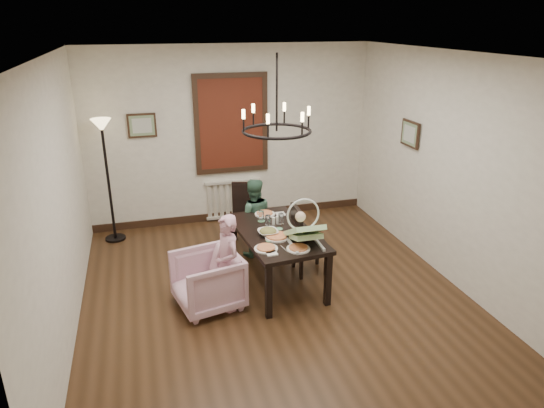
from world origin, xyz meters
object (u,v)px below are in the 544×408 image
chair_far (245,216)px  elderly_woman (228,271)px  dining_table (276,237)px  baby_bouncer (304,229)px  seated_man (253,224)px  drinking_glass (268,221)px  chair_right (310,239)px  floor_lamp (109,183)px  armchair (207,281)px

chair_far → elderly_woman: bearing=-90.8°
dining_table → baby_bouncer: size_ratio=2.80×
seated_man → drinking_glass: 0.71m
chair_far → chair_right: bearing=-39.2°
seated_man → floor_lamp: 2.23m
baby_bouncer → elderly_woman: bearing=179.5°
chair_right → armchair: (-1.41, -0.46, -0.14)m
seated_man → drinking_glass: bearing=101.6°
drinking_glass → chair_far: bearing=95.0°
dining_table → seated_man: (-0.09, 0.83, -0.16)m
elderly_woman → chair_far: bearing=144.6°
drinking_glass → armchair: bearing=-149.6°
chair_right → drinking_glass: (-0.55, 0.04, 0.31)m
chair_far → drinking_glass: chair_far is taller
chair_right → baby_bouncer: baby_bouncer is taller
chair_right → dining_table: bearing=107.9°
chair_far → floor_lamp: bearing=177.1°
chair_right → elderly_woman: 1.31m
dining_table → chair_right: (0.50, 0.15, -0.16)m
drinking_glass → floor_lamp: (-1.95, 1.70, 0.12)m
dining_table → elderly_woman: bearing=-155.3°
chair_far → armchair: chair_far is taller
dining_table → chair_far: (-0.14, 1.16, -0.16)m
armchair → drinking_glass: bearing=108.1°
dining_table → elderly_woman: size_ratio=1.67×
armchair → floor_lamp: size_ratio=0.40×
elderly_woman → floor_lamp: size_ratio=0.53×
dining_table → armchair: size_ratio=2.20×
floor_lamp → armchair: bearing=-63.6°
baby_bouncer → dining_table: bearing=117.3°
floor_lamp → chair_right: bearing=-34.8°
chair_right → floor_lamp: 3.08m
chair_right → armchair: 1.49m
elderly_woman → armchair: bearing=-128.9°
chair_right → floor_lamp: (-2.50, 1.74, 0.43)m
drinking_glass → floor_lamp: 2.59m
dining_table → drinking_glass: (-0.05, 0.19, 0.15)m
chair_right → elderly_woman: elderly_woman is taller
dining_table → chair_far: 1.18m
seated_man → floor_lamp: bearing=-21.0°
elderly_woman → seated_man: 1.37m
elderly_woman → floor_lamp: bearing=-166.3°
chair_far → elderly_woman: 1.66m
dining_table → chair_right: size_ratio=1.70×
elderly_woman → baby_bouncer: (0.90, -0.02, 0.42)m
armchair → baby_bouncer: 1.26m
seated_man → baby_bouncer: (0.30, -1.25, 0.43)m
dining_table → baby_bouncer: bearing=-69.1°
armchair → baby_bouncer: bearing=71.8°
chair_far → armchair: bearing=-99.2°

